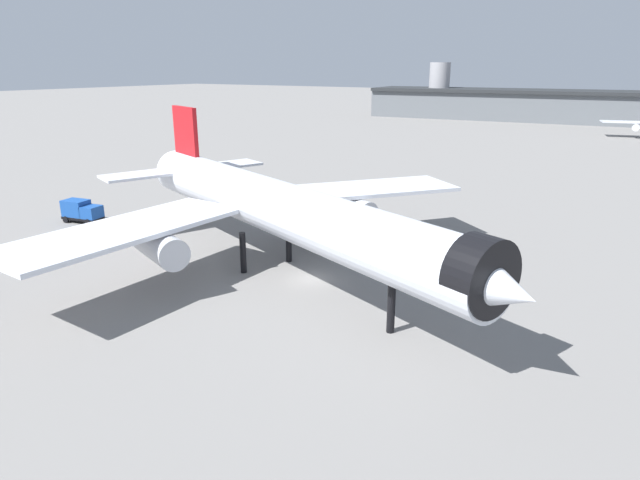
# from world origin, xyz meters

# --- Properties ---
(ground) EXTENTS (900.00, 900.00, 0.00)m
(ground) POSITION_xyz_m (0.00, 0.00, 0.00)
(ground) COLOR slate
(airliner_near_gate) EXTENTS (55.01, 49.17, 15.54)m
(airliner_near_gate) POSITION_xyz_m (-3.77, -0.03, 6.84)
(airliner_near_gate) COLOR silver
(airliner_near_gate) RESTS_ON ground
(terminal_building) EXTENTS (170.20, 38.23, 21.64)m
(terminal_building) POSITION_xyz_m (3.51, 186.55, 6.01)
(terminal_building) COLOR slate
(terminal_building) RESTS_ON ground
(service_truck_front) EXTENTS (5.81, 3.36, 3.00)m
(service_truck_front) POSITION_xyz_m (-37.66, 1.40, 1.59)
(service_truck_front) COLOR black
(service_truck_front) RESTS_ON ground
(traffic_cone_wingtip) EXTENTS (0.50, 0.50, 0.63)m
(traffic_cone_wingtip) POSITION_xyz_m (-29.14, 18.00, 0.31)
(traffic_cone_wingtip) COLOR #F2600C
(traffic_cone_wingtip) RESTS_ON ground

